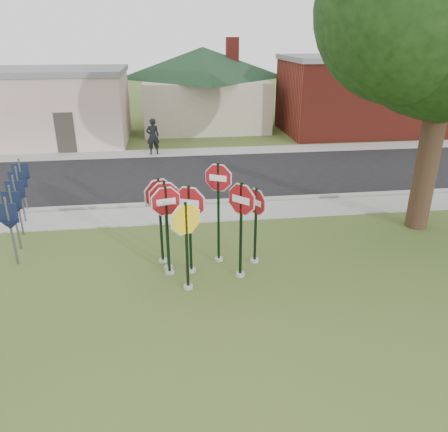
{
  "coord_description": "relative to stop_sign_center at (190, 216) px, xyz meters",
  "views": [
    {
      "loc": [
        -0.67,
        -8.97,
        5.98
      ],
      "look_at": [
        0.78,
        2.0,
        1.35
      ],
      "focal_mm": 35.0,
      "sensor_mm": 36.0,
      "label": 1
    }
  ],
  "objects": [
    {
      "name": "ground",
      "position": [
        0.19,
        -1.44,
        -1.63
      ],
      "size": [
        120.0,
        120.0,
        0.0
      ],
      "primitive_type": "plane",
      "color": "#3B541F",
      "rests_on": "ground"
    },
    {
      "name": "sidewalk_near",
      "position": [
        0.19,
        4.06,
        -1.6
      ],
      "size": [
        60.0,
        1.6,
        0.06
      ],
      "primitive_type": "cube",
      "color": "gray",
      "rests_on": "ground"
    },
    {
      "name": "road",
      "position": [
        0.19,
        8.56,
        -1.61
      ],
      "size": [
        60.0,
        7.0,
        0.04
      ],
      "primitive_type": "cube",
      "color": "black",
      "rests_on": "ground"
    },
    {
      "name": "sidewalk_far",
      "position": [
        0.19,
        12.86,
        -1.6
      ],
      "size": [
        60.0,
        1.6,
        0.06
      ],
      "primitive_type": "cube",
      "color": "gray",
      "rests_on": "ground"
    },
    {
      "name": "curb",
      "position": [
        0.19,
        5.06,
        -1.56
      ],
      "size": [
        60.0,
        0.2,
        0.14
      ],
      "primitive_type": "cube",
      "color": "gray",
      "rests_on": "ground"
    },
    {
      "name": "stop_sign_center",
      "position": [
        0.0,
        0.0,
        0.0
      ],
      "size": [
        1.08,
        0.5,
        2.6
      ],
      "color": "#A09E95",
      "rests_on": "ground"
    },
    {
      "name": "stop_sign_yellow",
      "position": [
        -0.13,
        -0.83,
        -0.13
      ],
      "size": [
        1.01,
        0.48,
        2.45
      ],
      "color": "#A09E95",
      "rests_on": "ground"
    },
    {
      "name": "stop_sign_left",
      "position": [
        -0.59,
        -0.03,
        -0.01
      ],
      "size": [
        1.03,
        0.28,
        2.61
      ],
      "color": "#A09E95",
      "rests_on": "ground"
    },
    {
      "name": "stop_sign_right",
      "position": [
        1.28,
        -0.39,
        0.1
      ],
      "size": [
        0.79,
        0.83,
        2.74
      ],
      "color": "#A09E95",
      "rests_on": "ground"
    },
    {
      "name": "stop_sign_back_right",
      "position": [
        0.81,
        0.53,
        0.25
      ],
      "size": [
        0.93,
        0.49,
        2.99
      ],
      "color": "#A09E95",
      "rests_on": "ground"
    },
    {
      "name": "stop_sign_back_left",
      "position": [
        -0.61,
        0.23,
        0.04
      ],
      "size": [
        1.15,
        0.24,
        2.66
      ],
      "color": "#A09E95",
      "rests_on": "ground"
    },
    {
      "name": "stop_sign_far_right",
      "position": [
        1.81,
        0.32,
        -0.23
      ],
      "size": [
        0.48,
        0.9,
        2.32
      ],
      "color": "#A09E95",
      "rests_on": "ground"
    },
    {
      "name": "stop_sign_far_left",
      "position": [
        -0.77,
        0.64,
        0.02
      ],
      "size": [
        1.03,
        0.54,
        2.62
      ],
      "color": "#A09E95",
      "rests_on": "ground"
    },
    {
      "name": "route_sign_row",
      "position": [
        -5.21,
        3.06,
        -0.41
      ],
      "size": [
        1.43,
        4.63,
        2.0
      ],
      "color": "#59595E",
      "rests_on": "ground"
    },
    {
      "name": "building_stucco",
      "position": [
        -8.81,
        16.56,
        0.52
      ],
      "size": [
        12.2,
        6.2,
        4.2
      ],
      "color": "silver",
      "rests_on": "ground"
    },
    {
      "name": "building_house",
      "position": [
        2.19,
        20.56,
        2.02
      ],
      "size": [
        11.6,
        11.6,
        6.2
      ],
      "color": "beige",
      "rests_on": "ground"
    },
    {
      "name": "building_brick",
      "position": [
        12.18,
        17.06,
        0.77
      ],
      "size": [
        10.2,
        6.2,
        4.75
      ],
      "color": "maroon",
      "rests_on": "ground"
    },
    {
      "name": "bg_tree_right",
      "position": [
        22.19,
        24.56,
        3.95
      ],
      "size": [
        5.6,
        5.6,
        8.4
      ],
      "color": "black",
      "rests_on": "ground"
    },
    {
      "name": "pedestrian",
      "position": [
        -1.2,
        12.62,
        -0.62
      ],
      "size": [
        0.78,
        0.61,
        1.9
      ],
      "primitive_type": "imported",
      "rotation": [
        0.0,
        0.0,
        3.38
      ],
      "color": "black",
      "rests_on": "sidewalk_far"
    }
  ]
}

